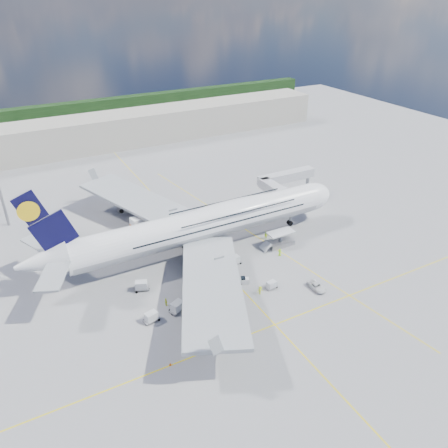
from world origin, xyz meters
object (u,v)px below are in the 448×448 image
catering_truck_inner (145,224)px  crew_tug (260,290)px  crew_wing (166,302)px  crew_van (280,252)px  crew_nose (283,236)px  cone_wing_left_inner (146,238)px  cargo_loader (280,241)px  dolly_nose_far (271,285)px  cone_nose (303,205)px  airliner (204,224)px  cone_tail (81,269)px  cone_wing_right_outer (170,364)px  crew_loader (266,235)px  cone_wing_right_inner (205,264)px  dolly_row_a (151,317)px  dolly_row_b (141,285)px  cone_wing_left_outer (137,212)px  catering_truck_outer (130,203)px  dolly_nose_near (234,260)px  service_van (317,287)px  dolly_row_c (203,293)px  jet_bridge (282,183)px  baggage_tug (243,281)px  dolly_back (177,306)px

catering_truck_inner → crew_tug: size_ratio=4.06×
crew_wing → crew_van: 30.27m
crew_nose → cone_wing_left_inner: 33.88m
cargo_loader → dolly_nose_far: 17.44m
cargo_loader → cone_nose: (18.15, 14.58, -0.96)m
airliner → crew_tug: bearing=-84.0°
cone_tail → crew_tug: bearing=-40.4°
cargo_loader → catering_truck_inner: bearing=140.4°
cone_wing_left_inner → cone_wing_right_outer: size_ratio=0.90×
crew_loader → cone_tail: bearing=-130.3°
catering_truck_inner → crew_wing: size_ratio=4.41×
crew_nose → crew_tug: (-16.80, -15.94, 0.17)m
cone_wing_right_inner → cone_wing_right_outer: (-18.19, -23.83, 0.03)m
crew_nose → cargo_loader: bearing=166.4°
dolly_row_a → crew_tug: dolly_row_a is taller
crew_van → dolly_nose_far: bearing=104.1°
dolly_row_a → crew_loader: (35.38, 15.13, -0.05)m
cargo_loader → catering_truck_inner: 34.26m
cone_wing_left_inner → cone_wing_right_outer: 42.24m
dolly_row_b → cone_wing_right_outer: size_ratio=6.51×
cone_wing_left_outer → crew_tug: bearing=-77.2°
crew_nose → catering_truck_outer: bearing=77.0°
catering_truck_inner → cone_wing_left_inner: catering_truck_inner is taller
cone_wing_right_outer → dolly_nose_near: bearing=41.0°
airliner → crew_van: bearing=-38.3°
airliner → catering_truck_inner: bearing=123.8°
dolly_nose_far → service_van: 9.36m
dolly_nose_near → catering_truck_outer: 39.16m
dolly_row_c → dolly_row_a: bearing=177.8°
cargo_loader → cone_wing_right_outer: (-37.68, -22.83, -0.98)m
airliner → cone_tail: airliner is taller
dolly_nose_far → catering_truck_inner: catering_truck_inner is taller
cone_tail → crew_wing: bearing=-58.9°
cone_wing_left_outer → cone_wing_right_outer: 56.78m
jet_bridge → crew_tug: 42.44m
crew_tug → baggage_tug: bearing=110.9°
crew_wing → cone_nose: size_ratio=2.92×
airliner → catering_truck_outer: 30.01m
service_van → cone_tail: size_ratio=7.16×
cone_tail → cone_nose: bearing=2.3°
crew_van → airliner: bearing=18.3°
crew_loader → cone_wing_right_outer: size_ratio=3.59×
dolly_row_c → baggage_tug: 9.38m
dolly_row_b → cone_wing_left_inner: size_ratio=7.24×
airliner → cargo_loader: 18.87m
catering_truck_outer → cone_wing_left_outer: catering_truck_outer is taller
cone_wing_right_outer → service_van: bearing=7.9°
jet_bridge → dolly_back: 53.09m
cargo_loader → dolly_row_b: cargo_loader is taller
service_van → cone_tail: bearing=144.8°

